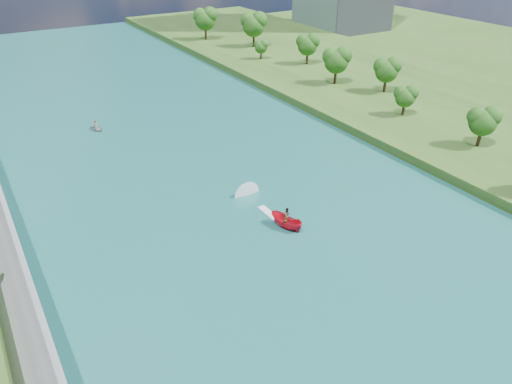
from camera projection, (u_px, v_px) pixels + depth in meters
ground at (311, 276)px, 49.91m from camera, size 260.00×260.00×0.00m
river_water at (218, 192)px, 64.81m from camera, size 55.00×240.00×0.10m
berm_east at (470, 117)px, 86.90m from camera, size 44.00×240.00×1.50m
trees_east at (342, 68)px, 96.36m from camera, size 17.58×142.74×10.14m
motorboat at (279, 216)px, 58.22m from camera, size 3.60×19.07×2.14m
raft at (96, 128)px, 83.20m from camera, size 2.83×3.40×1.58m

